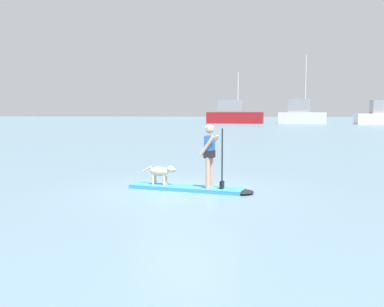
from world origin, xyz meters
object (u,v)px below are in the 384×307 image
object	(u,v)px
dog	(161,172)
person_paddler	(210,152)
moored_boat_far_starboard	(234,115)
moored_boat_port	(301,114)
paddleboard	(194,189)

from	to	relation	value
dog	person_paddler	bearing A→B (deg)	-11.31
person_paddler	dog	distance (m)	1.55
person_paddler	moored_boat_far_starboard	world-z (taller)	moored_boat_far_starboard
dog	moored_boat_far_starboard	bearing A→B (deg)	92.18
person_paddler	moored_boat_port	bearing A→B (deg)	83.30
dog	moored_boat_port	world-z (taller)	moored_boat_port
paddleboard	moored_boat_port	bearing A→B (deg)	82.95
paddleboard	dog	distance (m)	1.05
paddleboard	dog	bearing A→B (deg)	168.69
dog	moored_boat_port	bearing A→B (deg)	82.19
person_paddler	dog	bearing A→B (deg)	168.69
paddleboard	dog	xyz separation A→B (m)	(-0.95, 0.19, 0.40)
paddleboard	person_paddler	world-z (taller)	person_paddler
moored_boat_far_starboard	moored_boat_port	bearing A→B (deg)	11.93
moored_boat_port	dog	bearing A→B (deg)	-97.81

